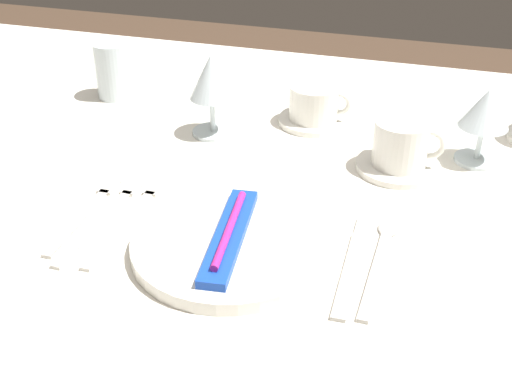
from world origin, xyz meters
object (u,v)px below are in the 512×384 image
Objects in this scene: fork_inner at (104,217)px; wine_glass_right at (211,81)px; dinner_plate at (230,245)px; dinner_knife at (351,267)px; drink_tumbler at (113,74)px; coffee_cup_far at (315,102)px; fork_salad at (87,212)px; spoon_soup at (381,254)px; toothbrush_package at (229,235)px; coffee_cup_left at (402,143)px; wine_glass_left at (485,113)px; fork_outer at (129,218)px.

fork_inner is 0.32m from wine_glass_right.
dinner_plate is 0.36m from wine_glass_right.
dinner_knife is 0.67m from drink_tumbler.
coffee_cup_far is at bearing -1.42° from drink_tumbler.
spoon_soup is at bearing 2.36° from fork_salad.
drink_tumbler reaches higher than toothbrush_package.
dinner_knife is at bearing -2.75° from fork_inner.
drink_tumbler is (-0.56, 0.14, 0.00)m from coffee_cup_left.
dinner_knife is (0.35, -0.02, 0.00)m from fork_inner.
fork_salad is (-0.22, 0.03, -0.01)m from dinner_plate.
dinner_plate is 1.80× the size of wine_glass_right.
fork_inner is at bearing 172.91° from toothbrush_package.
toothbrush_package is 0.46m from wine_glass_left.
dinner_plate is 0.46m from wine_glass_left.
wine_glass_left is at bearing 69.17° from spoon_soup.
wine_glass_left is (0.12, 0.06, 0.04)m from coffee_cup_left.
dinner_knife is 0.43m from coffee_cup_far.
dinner_knife is at bearing -71.54° from coffee_cup_far.
dinner_knife is at bearing 2.60° from dinner_plate.
fork_inner is 0.03m from fork_salad.
toothbrush_package is 0.56m from drink_tumbler.
wine_glass_right is (0.02, 0.29, 0.09)m from fork_outer.
fork_salad is 0.46m from coffee_cup_far.
fork_salad is 1.90× the size of drink_tumbler.
wine_glass_left is (0.11, 0.30, 0.08)m from spoon_soup.
drink_tumbler reaches higher than coffee_cup_far.
wine_glass_left is (0.28, -0.07, 0.04)m from coffee_cup_far.
wine_glass_right is 0.26m from drink_tumbler.
toothbrush_package is 1.05× the size of fork_salad.
spoon_soup is 0.24m from coffee_cup_left.
toothbrush_package is at bearing 0.00° from dinner_plate.
dinner_knife is at bearing 2.60° from toothbrush_package.
coffee_cup_left is 0.58m from drink_tumbler.
wine_glass_right reaches higher than coffee_cup_left.
fork_salad is 0.38m from dinner_knife.
wine_glass_left is 1.15× the size of drink_tumbler.
toothbrush_package is at bearing -166.46° from spoon_soup.
toothbrush_package is 0.94× the size of fork_inner.
dinner_knife is 1.74× the size of wine_glass_left.
coffee_cup_far is (-0.17, 0.37, 0.04)m from spoon_soup.
wine_glass_right reaches higher than dinner_plate.
drink_tumbler is (-0.18, 0.40, 0.04)m from fork_inner.
wine_glass_left is (0.30, 0.34, 0.06)m from toothbrush_package.
fork_outer and dinner_knife have the same top height.
wine_glass_right is at bearing -150.13° from coffee_cup_far.
wine_glass_right reaches higher than fork_inner.
dinner_knife is at bearing -3.25° from fork_salad.
coffee_cup_left reaches higher than fork_outer.
dinner_plate reaches higher than fork_salad.
fork_salad is at bearing -106.42° from wine_glass_right.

